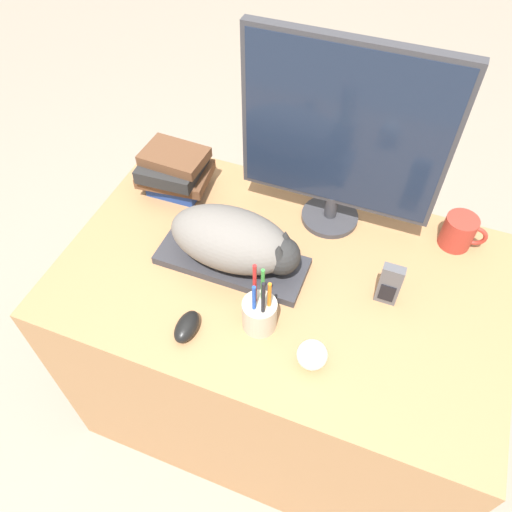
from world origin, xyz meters
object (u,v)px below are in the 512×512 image
object	(u,v)px
monitor	(343,135)
cat	(236,241)
pen_cup	(261,313)
book_stack	(174,171)
phone	(389,285)
baseball	(312,355)
keyboard	(232,261)
computer_mouse	(187,327)
coffee_mug	(459,232)

from	to	relation	value
monitor	cat	bearing A→B (deg)	-125.65
pen_cup	book_stack	size ratio (longest dim) A/B	0.98
cat	phone	bearing A→B (deg)	4.76
cat	baseball	xyz separation A→B (m)	(0.27, -0.21, -0.06)
keyboard	cat	distance (m)	0.09
keyboard	computer_mouse	world-z (taller)	computer_mouse
keyboard	monitor	world-z (taller)	monitor
cat	book_stack	bearing A→B (deg)	143.74
phone	monitor	bearing A→B (deg)	133.12
keyboard	cat	xyz separation A→B (m)	(0.01, 0.00, 0.09)
cat	coffee_mug	distance (m)	0.61
monitor	phone	bearing A→B (deg)	-46.88
book_stack	pen_cup	bearing A→B (deg)	-41.27
monitor	book_stack	world-z (taller)	monitor
monitor	baseball	size ratio (longest dim) A/B	7.59
computer_mouse	cat	bearing A→B (deg)	82.08
keyboard	baseball	size ratio (longest dim) A/B	5.64
phone	computer_mouse	bearing A→B (deg)	-148.00
baseball	book_stack	distance (m)	0.70
phone	book_stack	size ratio (longest dim) A/B	0.58
keyboard	coffee_mug	world-z (taller)	coffee_mug
cat	book_stack	distance (m)	0.36
computer_mouse	phone	world-z (taller)	phone
cat	monitor	distance (m)	0.37
keyboard	baseball	world-z (taller)	baseball
computer_mouse	coffee_mug	xyz separation A→B (m)	(0.57, 0.53, 0.03)
computer_mouse	pen_cup	xyz separation A→B (m)	(0.16, 0.08, 0.03)
coffee_mug	book_stack	distance (m)	0.83
pen_cup	baseball	xyz separation A→B (m)	(0.15, -0.05, -0.01)
monitor	coffee_mug	distance (m)	0.43
keyboard	book_stack	world-z (taller)	book_stack
coffee_mug	monitor	bearing A→B (deg)	-174.33
keyboard	computer_mouse	xyz separation A→B (m)	(-0.02, -0.23, 0.01)
book_stack	baseball	bearing A→B (deg)	-36.69
coffee_mug	book_stack	bearing A→B (deg)	-174.27
monitor	coffee_mug	size ratio (longest dim) A/B	4.50
baseball	phone	size ratio (longest dim) A/B	0.56
pen_cup	phone	distance (m)	0.33
phone	book_stack	distance (m)	0.70
cat	computer_mouse	xyz separation A→B (m)	(-0.03, -0.23, -0.08)
cat	monitor	xyz separation A→B (m)	(0.18, 0.26, 0.20)
keyboard	baseball	bearing A→B (deg)	-35.71
keyboard	book_stack	bearing A→B (deg)	142.31
monitor	pen_cup	xyz separation A→B (m)	(-0.06, -0.41, -0.25)
cat	phone	distance (m)	0.40
coffee_mug	baseball	bearing A→B (deg)	-118.04
cat	pen_cup	xyz separation A→B (m)	(0.13, -0.15, -0.05)
coffee_mug	book_stack	size ratio (longest dim) A/B	0.55
phone	cat	bearing A→B (deg)	-175.24
pen_cup	coffee_mug	bearing A→B (deg)	47.25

